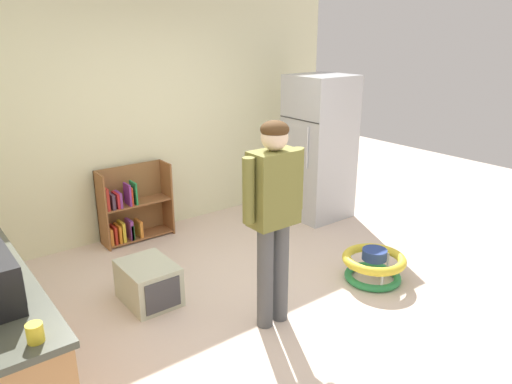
{
  "coord_description": "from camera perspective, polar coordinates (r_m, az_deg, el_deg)",
  "views": [
    {
      "loc": [
        -2.41,
        -2.79,
        2.31
      ],
      "look_at": [
        0.02,
        0.36,
        0.96
      ],
      "focal_mm": 34.08,
      "sensor_mm": 36.0,
      "label": 1
    }
  ],
  "objects": [
    {
      "name": "bookshelf",
      "position": [
        5.67,
        -14.55,
        -1.98
      ],
      "size": [
        0.8,
        0.28,
        0.85
      ],
      "color": "brown",
      "rests_on": "ground"
    },
    {
      "name": "refrigerator",
      "position": [
        6.12,
        7.4,
        5.16
      ],
      "size": [
        0.73,
        0.68,
        1.78
      ],
      "color": "#B7BABF",
      "rests_on": "ground"
    },
    {
      "name": "yellow_cup",
      "position": [
        2.59,
        -24.51,
        -14.81
      ],
      "size": [
        0.08,
        0.08,
        0.09
      ],
      "primitive_type": "cylinder",
      "color": "yellow",
      "rests_on": "kitchen_counter"
    },
    {
      "name": "standing_person",
      "position": [
        3.71,
        2.1,
        -1.78
      ],
      "size": [
        0.57,
        0.22,
        1.68
      ],
      "color": "#4E5053",
      "rests_on": "ground"
    },
    {
      "name": "ground_plane",
      "position": [
        4.35,
        2.75,
        -13.36
      ],
      "size": [
        12.0,
        12.0,
        0.0
      ],
      "primitive_type": "plane",
      "color": "beige",
      "rests_on": "ground"
    },
    {
      "name": "back_wall",
      "position": [
        5.74,
        -12.44,
        8.68
      ],
      "size": [
        5.2,
        0.06,
        2.7
      ],
      "primitive_type": "cube",
      "color": "beige",
      "rests_on": "ground"
    },
    {
      "name": "baby_walker",
      "position": [
        4.82,
        13.63,
        -8.32
      ],
      "size": [
        0.6,
        0.6,
        0.32
      ],
      "color": "#2D914E",
      "rests_on": "ground"
    },
    {
      "name": "pet_carrier",
      "position": [
        4.45,
        -12.49,
        -10.36
      ],
      "size": [
        0.42,
        0.55,
        0.36
      ],
      "color": "beige",
      "rests_on": "ground"
    }
  ]
}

